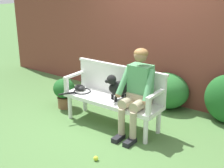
{
  "coord_description": "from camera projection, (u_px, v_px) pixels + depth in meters",
  "views": [
    {
      "loc": [
        2.73,
        -3.78,
        2.33
      ],
      "look_at": [
        0.0,
        0.0,
        0.71
      ],
      "focal_mm": 50.77,
      "sensor_mm": 36.0,
      "label": 1
    }
  ],
  "objects": [
    {
      "name": "potted_plant",
      "position": [
        64.0,
        91.0,
        5.74
      ],
      "size": [
        0.39,
        0.39,
        0.55
      ],
      "color": "brown",
      "rests_on": "ground"
    },
    {
      "name": "bench_backrest",
      "position": [
        120.0,
        80.0,
        5.11
      ],
      "size": [
        1.68,
        0.06,
        0.5
      ],
      "color": "white",
      "rests_on": "garden_bench"
    },
    {
      "name": "dog_on_bench",
      "position": [
        117.0,
        87.0,
        4.92
      ],
      "size": [
        0.31,
        0.41,
        0.42
      ],
      "color": "black",
      "rests_on": "garden_bench"
    },
    {
      "name": "bench_armrest_right_end",
      "position": [
        153.0,
        100.0,
        4.45
      ],
      "size": [
        0.06,
        0.51,
        0.28
      ],
      "color": "white",
      "rests_on": "garden_bench"
    },
    {
      "name": "tennis_racket",
      "position": [
        81.0,
        91.0,
        5.31
      ],
      "size": [
        0.41,
        0.57,
        0.03
      ],
      "color": "black",
      "rests_on": "garden_bench"
    },
    {
      "name": "person_seated",
      "position": [
        137.0,
        89.0,
        4.66
      ],
      "size": [
        0.56,
        0.66,
        1.33
      ],
      "color": "black",
      "rests_on": "ground"
    },
    {
      "name": "tennis_ball",
      "position": [
        96.0,
        158.0,
        4.17
      ],
      "size": [
        0.07,
        0.07,
        0.07
      ],
      "primitive_type": "sphere",
      "color": "#CCDB33",
      "rests_on": "ground"
    },
    {
      "name": "baseball_glove",
      "position": [
        80.0,
        88.0,
        5.39
      ],
      "size": [
        0.26,
        0.23,
        0.09
      ],
      "primitive_type": "ellipsoid",
      "rotation": [
        0.0,
        0.0,
        -0.34
      ],
      "color": "black",
      "rests_on": "garden_bench"
    },
    {
      "name": "garden_bench",
      "position": [
        112.0,
        102.0,
        5.04
      ],
      "size": [
        1.64,
        0.51,
        0.46
      ],
      "color": "white",
      "rests_on": "ground"
    },
    {
      "name": "hedge_bush_mid_left",
      "position": [
        166.0,
        91.0,
        5.75
      ],
      "size": [
        0.83,
        0.68,
        0.65
      ],
      "primitive_type": "ellipsoid",
      "color": "#286B2D",
      "rests_on": "ground"
    },
    {
      "name": "bench_armrest_left_end",
      "position": [
        71.0,
        79.0,
        5.31
      ],
      "size": [
        0.06,
        0.51,
        0.28
      ],
      "color": "white",
      "rests_on": "garden_bench"
    },
    {
      "name": "brick_garden_fence",
      "position": [
        159.0,
        44.0,
        5.97
      ],
      "size": [
        8.0,
        0.3,
        2.18
      ],
      "primitive_type": "cube",
      "color": "brown",
      "rests_on": "ground"
    },
    {
      "name": "ground_plane",
      "position": [
        112.0,
        125.0,
        5.17
      ],
      "size": [
        40.0,
        40.0,
        0.0
      ],
      "primitive_type": "plane",
      "color": "#4C753D"
    }
  ]
}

